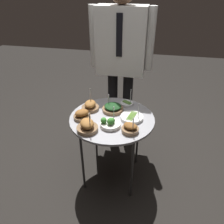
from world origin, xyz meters
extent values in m
plane|color=black|center=(0.00, 0.00, 0.00)|extent=(8.00, 8.00, 0.00)
cylinder|color=#939399|center=(0.00, 0.00, 0.63)|extent=(0.68, 0.68, 0.02)
cylinder|color=#2D2D2D|center=(0.20, -0.20, 0.31)|extent=(0.02, 0.02, 0.62)
cylinder|color=#2D2D2D|center=(-0.20, -0.20, 0.31)|extent=(0.02, 0.02, 0.62)
cylinder|color=#2D2D2D|center=(0.20, 0.20, 0.31)|extent=(0.02, 0.02, 0.62)
cylinder|color=#2D2D2D|center=(-0.20, 0.20, 0.31)|extent=(0.02, 0.02, 0.62)
cylinder|color=white|center=(0.16, 0.01, 0.65)|extent=(0.18, 0.18, 0.03)
ellipsoid|color=olive|center=(0.18, 0.01, 0.67)|extent=(0.04, 0.15, 0.01)
ellipsoid|color=olive|center=(0.17, 0.01, 0.67)|extent=(0.04, 0.15, 0.01)
ellipsoid|color=olive|center=(0.16, 0.01, 0.67)|extent=(0.04, 0.15, 0.01)
ellipsoid|color=olive|center=(0.15, 0.01, 0.67)|extent=(0.04, 0.15, 0.01)
ellipsoid|color=olive|center=(0.14, 0.02, 0.67)|extent=(0.04, 0.15, 0.01)
cylinder|color=#ADADB2|center=(0.21, 0.01, 0.71)|extent=(0.01, 0.01, 0.15)
cylinder|color=brown|center=(-0.01, 0.10, 0.65)|extent=(0.18, 0.18, 0.03)
ellipsoid|color=#143816|center=(-0.01, 0.10, 0.68)|extent=(0.14, 0.14, 0.03)
cylinder|color=#ADADB2|center=(-0.06, 0.13, 0.71)|extent=(0.01, 0.01, 0.13)
cylinder|color=brown|center=(-0.23, -0.06, 0.65)|extent=(0.14, 0.14, 0.03)
ellipsoid|color=brown|center=(-0.23, -0.06, 0.69)|extent=(0.14, 0.14, 0.05)
cylinder|color=silver|center=(0.01, -0.12, 0.65)|extent=(0.16, 0.16, 0.03)
sphere|color=#387F2D|center=(0.03, -0.12, 0.69)|extent=(0.04, 0.04, 0.04)
sphere|color=#387F2D|center=(0.01, -0.11, 0.69)|extent=(0.04, 0.04, 0.04)
sphere|color=#387F2D|center=(-0.03, -0.13, 0.69)|extent=(0.05, 0.05, 0.05)
sphere|color=#387F2D|center=(0.02, -0.14, 0.69)|extent=(0.05, 0.05, 0.05)
cylinder|color=#ADADB2|center=(0.03, -0.08, 0.71)|extent=(0.01, 0.01, 0.15)
cylinder|color=brown|center=(-0.21, 0.09, 0.65)|extent=(0.15, 0.15, 0.03)
ellipsoid|color=#93602D|center=(-0.21, 0.09, 0.69)|extent=(0.10, 0.12, 0.05)
cylinder|color=#ADADB2|center=(-0.21, 0.13, 0.73)|extent=(0.01, 0.01, 0.17)
cylinder|color=brown|center=(0.17, -0.16, 0.65)|extent=(0.13, 0.13, 0.03)
ellipsoid|color=brown|center=(0.17, -0.16, 0.69)|extent=(0.13, 0.11, 0.04)
cylinder|color=#ADADB2|center=(0.19, -0.19, 0.71)|extent=(0.01, 0.01, 0.13)
cylinder|color=silver|center=(0.09, 0.22, 0.65)|extent=(0.11, 0.11, 0.02)
ellipsoid|color=#5B8938|center=(0.09, 0.24, 0.67)|extent=(0.08, 0.06, 0.01)
ellipsoid|color=#5B8938|center=(0.09, 0.23, 0.67)|extent=(0.08, 0.06, 0.01)
ellipsoid|color=#5B8938|center=(0.08, 0.22, 0.67)|extent=(0.08, 0.06, 0.01)
ellipsoid|color=#5B8938|center=(0.08, 0.21, 0.67)|extent=(0.08, 0.06, 0.01)
cylinder|color=#ADADB2|center=(0.12, 0.23, 0.72)|extent=(0.01, 0.01, 0.15)
cylinder|color=brown|center=(-0.14, -0.21, 0.65)|extent=(0.16, 0.16, 0.03)
ellipsoid|color=#93602D|center=(-0.14, -0.21, 0.70)|extent=(0.15, 0.16, 0.06)
cylinder|color=#ADADB2|center=(-0.11, -0.24, 0.72)|extent=(0.01, 0.01, 0.17)
cylinder|color=black|center=(-0.11, 0.57, 0.40)|extent=(0.10, 0.10, 0.80)
cylinder|color=black|center=(0.04, 0.57, 0.40)|extent=(0.10, 0.10, 0.80)
cube|color=silver|center=(-0.03, 0.57, 1.10)|extent=(0.45, 0.22, 0.60)
cube|color=black|center=(-0.03, 0.46, 1.17)|extent=(0.05, 0.01, 0.36)
cylinder|color=silver|center=(-0.30, 0.57, 1.12)|extent=(0.07, 0.07, 0.55)
cylinder|color=silver|center=(0.23, 0.57, 1.12)|extent=(0.07, 0.07, 0.55)
camera|label=1|loc=(0.30, -1.44, 1.59)|focal=35.00mm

